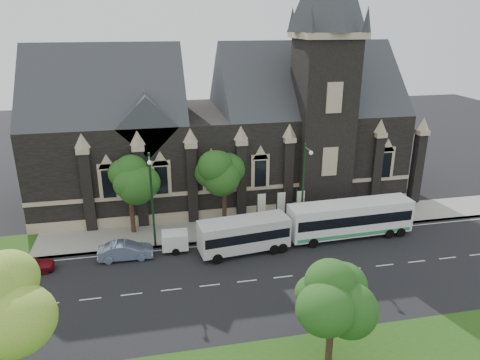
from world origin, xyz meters
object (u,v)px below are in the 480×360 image
object	(u,v)px
tree_park_east	(335,293)
sedan	(126,251)
tree_walk_left	(131,177)
shuttle_bus	(244,234)
banner_flag_right	(299,203)
tour_coach	(350,218)
street_lamp_near	(304,185)
box_trailer	(175,240)
car_far_red	(29,265)
tree_walk_right	(226,170)
banner_flag_left	(260,207)
street_lamp_mid	(152,196)
banner_flag_center	(280,205)
tree_park_near	(0,299)

from	to	relation	value
tree_park_east	sedan	size ratio (longest dim) A/B	1.35
tree_walk_left	shuttle_bus	world-z (taller)	tree_walk_left
banner_flag_right	tour_coach	bearing A→B (deg)	-40.19
street_lamp_near	box_trailer	size ratio (longest dim) A/B	2.68
tree_walk_left	sedan	bearing A→B (deg)	-98.60
tree_walk_left	car_far_red	bearing A→B (deg)	-145.55
tree_walk_right	tree_walk_left	xyz separation A→B (m)	(-9.01, -0.01, -0.08)
banner_flag_left	tree_walk_right	bearing A→B (deg)	150.90
tour_coach	tree_walk_right	bearing A→B (deg)	152.95
tree_walk_right	shuttle_bus	distance (m)	7.22
tree_walk_left	banner_flag_left	distance (m)	12.66
tree_walk_left	tour_coach	bearing A→B (deg)	-14.20
sedan	car_far_red	size ratio (longest dim) A/B	1.18
street_lamp_mid	box_trailer	world-z (taller)	street_lamp_mid
shuttle_bus	banner_flag_center	bearing A→B (deg)	36.58
tree_walk_right	shuttle_bus	bearing A→B (deg)	-84.53
box_trailer	banner_flag_left	bearing A→B (deg)	20.28
tree_park_near	sedan	world-z (taller)	tree_park_near
banner_flag_center	tour_coach	size ratio (longest dim) A/B	0.33
banner_flag_center	box_trailer	size ratio (longest dim) A/B	1.19
tour_coach	shuttle_bus	xyz separation A→B (m)	(-10.50, -0.87, -0.12)
tree_walk_left	sedan	size ratio (longest dim) A/B	1.64
box_trailer	sedan	xyz separation A→B (m)	(-4.32, -0.59, -0.24)
banner_flag_right	box_trailer	world-z (taller)	banner_flag_right
tour_coach	shuttle_bus	distance (m)	10.54
tree_park_east	banner_flag_left	size ratio (longest dim) A/B	1.57
tree_park_near	tree_walk_right	distance (m)	24.58
street_lamp_near	tour_coach	distance (m)	5.55
tree_park_near	street_lamp_mid	size ratio (longest dim) A/B	0.95
tree_park_near	banner_flag_right	distance (m)	28.61
car_far_red	banner_flag_left	bearing A→B (deg)	-84.67
shuttle_bus	car_far_red	world-z (taller)	shuttle_bus
car_far_red	sedan	bearing A→B (deg)	-90.53
box_trailer	car_far_red	size ratio (longest dim) A/B	0.85
sedan	tree_walk_left	bearing A→B (deg)	-7.98
banner_flag_center	banner_flag_left	bearing A→B (deg)	180.00
tree_walk_left	tour_coach	distance (m)	21.07
street_lamp_mid	banner_flag_left	world-z (taller)	street_lamp_mid
tree_walk_right	street_lamp_mid	distance (m)	8.10
banner_flag_left	banner_flag_center	size ratio (longest dim) A/B	1.00
banner_flag_left	box_trailer	size ratio (longest dim) A/B	1.19
tree_walk_right	tree_walk_left	bearing A→B (deg)	-179.94
tour_coach	banner_flag_left	bearing A→B (deg)	154.74
tree_walk_left	car_far_red	xyz separation A→B (m)	(-8.50, -5.83, -5.06)
street_lamp_mid	car_far_red	size ratio (longest dim) A/B	2.27
banner_flag_center	banner_flag_right	size ratio (longest dim) A/B	1.00
street_lamp_mid	car_far_red	world-z (taller)	street_lamp_mid
tree_walk_right	banner_flag_center	world-z (taller)	tree_walk_right
tree_park_east	banner_flag_center	distance (m)	18.58
street_lamp_near	banner_flag_right	distance (m)	3.34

